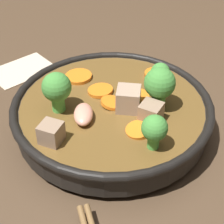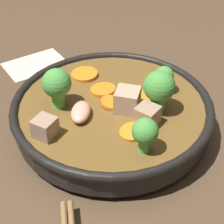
% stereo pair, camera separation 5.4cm
% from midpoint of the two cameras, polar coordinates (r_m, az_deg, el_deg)
% --- Properties ---
extents(ground_plane, '(3.00, 3.00, 0.00)m').
position_cam_midpoint_polar(ground_plane, '(0.56, 2.76, -2.65)').
color(ground_plane, '#4C3826').
extents(stirfry_bowl, '(0.29, 0.29, 0.11)m').
position_cam_midpoint_polar(stirfry_bowl, '(0.54, 2.94, 0.09)').
color(stirfry_bowl, black).
rests_on(stirfry_bowl, ground_plane).
extents(napkin, '(0.12, 0.10, 0.00)m').
position_cam_midpoint_polar(napkin, '(0.72, -9.48, 7.13)').
color(napkin, beige).
rests_on(napkin, ground_plane).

